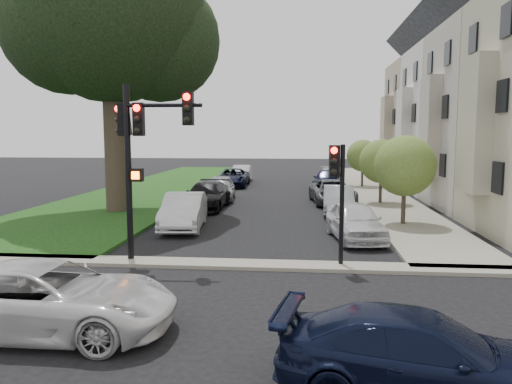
# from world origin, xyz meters

# --- Properties ---
(ground) EXTENTS (140.00, 140.00, 0.00)m
(ground) POSITION_xyz_m (0.00, 0.00, 0.00)
(ground) COLOR black
(ground) RESTS_ON ground
(grass_strip) EXTENTS (8.00, 44.00, 0.12)m
(grass_strip) POSITION_xyz_m (-9.00, 24.00, 0.06)
(grass_strip) COLOR black
(grass_strip) RESTS_ON ground
(sidewalk_right) EXTENTS (3.50, 44.00, 0.12)m
(sidewalk_right) POSITION_xyz_m (6.75, 24.00, 0.06)
(sidewalk_right) COLOR gray
(sidewalk_right) RESTS_ON ground
(sidewalk_cross) EXTENTS (60.00, 1.00, 0.12)m
(sidewalk_cross) POSITION_xyz_m (0.00, 2.00, 0.06)
(sidewalk_cross) COLOR gray
(sidewalk_cross) RESTS_ON ground
(house_b) EXTENTS (7.70, 7.55, 15.97)m
(house_b) POSITION_xyz_m (12.45, 15.50, 6.93)
(house_b) COLOR tan
(house_b) RESTS_ON ground
(house_c) EXTENTS (7.70, 7.55, 15.97)m
(house_c) POSITION_xyz_m (12.45, 23.00, 6.93)
(house_c) COLOR #B8ACA6
(house_c) RESTS_ON ground
(house_d) EXTENTS (7.70, 7.55, 15.97)m
(house_d) POSITION_xyz_m (12.45, 30.50, 6.93)
(house_d) COLOR #A29E95
(house_d) RESTS_ON ground
(eucalyptus) EXTENTS (10.76, 9.76, 15.24)m
(eucalyptus) POSITION_xyz_m (-8.10, 12.00, 10.41)
(eucalyptus) COLOR #322418
(eucalyptus) RESTS_ON ground
(small_tree_a) EXTENTS (2.71, 2.71, 4.07)m
(small_tree_a) POSITION_xyz_m (6.20, 9.51, 2.71)
(small_tree_a) COLOR #322418
(small_tree_a) RESTS_ON ground
(small_tree_b) EXTENTS (2.54, 2.54, 3.82)m
(small_tree_b) POSITION_xyz_m (6.20, 16.35, 2.54)
(small_tree_b) COLOR #322418
(small_tree_b) RESTS_ON ground
(small_tree_c) EXTENTS (2.46, 2.46, 3.69)m
(small_tree_c) POSITION_xyz_m (6.20, 25.71, 2.45)
(small_tree_c) COLOR #322418
(small_tree_c) RESTS_ON ground
(traffic_signal_main) EXTENTS (2.76, 0.71, 5.67)m
(traffic_signal_main) POSITION_xyz_m (-3.35, 2.24, 3.91)
(traffic_signal_main) COLOR black
(traffic_signal_main) RESTS_ON ground
(traffic_signal_secondary) EXTENTS (0.50, 0.40, 3.81)m
(traffic_signal_secondary) POSITION_xyz_m (2.79, 2.19, 2.66)
(traffic_signal_secondary) COLOR black
(traffic_signal_secondary) RESTS_ON ground
(car_cross_near) EXTENTS (5.38, 2.54, 1.48)m
(car_cross_near) POSITION_xyz_m (-3.52, -3.58, 0.74)
(car_cross_near) COLOR silver
(car_cross_near) RESTS_ON ground
(car_cross_far) EXTENTS (4.88, 2.64, 1.34)m
(car_cross_far) POSITION_xyz_m (3.64, -5.44, 0.67)
(car_cross_far) COLOR black
(car_cross_far) RESTS_ON ground
(car_parked_0) EXTENTS (2.34, 4.57, 1.49)m
(car_parked_0) POSITION_xyz_m (3.76, 6.32, 0.74)
(car_parked_0) COLOR silver
(car_parked_0) RESTS_ON ground
(car_parked_1) EXTENTS (1.70, 4.41, 1.43)m
(car_parked_1) POSITION_xyz_m (3.55, 12.83, 0.72)
(car_parked_1) COLOR #999BA0
(car_parked_1) RESTS_ON ground
(car_parked_2) EXTENTS (2.85, 5.27, 1.40)m
(car_parked_2) POSITION_xyz_m (3.43, 16.45, 0.70)
(car_parked_2) COLOR #3F4247
(car_parked_2) RESTS_ON ground
(car_parked_3) EXTENTS (2.81, 4.98, 1.60)m
(car_parked_3) POSITION_xyz_m (3.47, 23.53, 0.80)
(car_parked_3) COLOR black
(car_parked_3) RESTS_ON ground
(car_parked_4) EXTENTS (1.93, 4.60, 1.32)m
(car_parked_4) POSITION_xyz_m (3.92, 29.04, 0.66)
(car_parked_4) COLOR #999BA0
(car_parked_4) RESTS_ON ground
(car_parked_5) EXTENTS (2.14, 4.85, 1.55)m
(car_parked_5) POSITION_xyz_m (-3.45, 7.94, 0.77)
(car_parked_5) COLOR silver
(car_parked_5) RESTS_ON ground
(car_parked_6) EXTENTS (2.16, 5.17, 1.49)m
(car_parked_6) POSITION_xyz_m (-3.56, 13.72, 0.75)
(car_parked_6) COLOR black
(car_parked_6) RESTS_ON ground
(car_parked_7) EXTENTS (2.27, 4.69, 1.54)m
(car_parked_7) POSITION_xyz_m (-3.49, 17.44, 0.77)
(car_parked_7) COLOR #999BA0
(car_parked_7) RESTS_ON ground
(car_parked_8) EXTENTS (2.46, 5.15, 1.42)m
(car_parked_8) POSITION_xyz_m (-3.84, 25.43, 0.71)
(car_parked_8) COLOR black
(car_parked_8) RESTS_ON ground
(car_parked_9) EXTENTS (1.58, 4.27, 1.40)m
(car_parked_9) POSITION_xyz_m (-3.66, 29.64, 0.70)
(car_parked_9) COLOR silver
(car_parked_9) RESTS_ON ground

